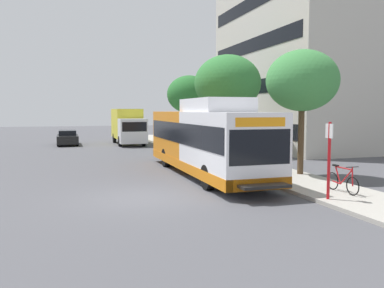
% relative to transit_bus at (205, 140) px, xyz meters
% --- Properties ---
extents(ground_plane, '(120.00, 120.00, 0.00)m').
position_rel_transit_bus_xyz_m(ground_plane, '(-3.90, 3.85, -1.70)').
color(ground_plane, '#4C4C51').
extents(sidewalk_curb, '(3.00, 56.00, 0.14)m').
position_rel_transit_bus_xyz_m(sidewalk_curb, '(3.10, 1.85, -1.63)').
color(sidewalk_curb, '#A8A399').
rests_on(sidewalk_curb, ground).
extents(transit_bus, '(2.58, 12.25, 3.65)m').
position_rel_transit_bus_xyz_m(transit_bus, '(0.00, 0.00, 0.00)').
color(transit_bus, white).
rests_on(transit_bus, ground).
extents(bus_stop_sign_pole, '(0.10, 0.36, 2.60)m').
position_rel_transit_bus_xyz_m(bus_stop_sign_pole, '(1.97, -6.85, -0.05)').
color(bus_stop_sign_pole, red).
rests_on(bus_stop_sign_pole, sidewalk_curb).
extents(bicycle_parked, '(0.52, 1.76, 1.02)m').
position_rel_transit_bus_xyz_m(bicycle_parked, '(3.14, -6.10, -1.14)').
color(bicycle_parked, black).
rests_on(bicycle_parked, sidewalk_curb).
extents(street_tree_near_stop, '(3.33, 3.33, 5.77)m').
position_rel_transit_bus_xyz_m(street_tree_near_stop, '(4.08, -1.92, 2.77)').
color(street_tree_near_stop, '#4C3823').
rests_on(street_tree_near_stop, sidewalk_curb).
extents(street_tree_mid_block, '(4.52, 4.52, 6.75)m').
position_rel_transit_bus_xyz_m(street_tree_mid_block, '(4.22, 7.29, 3.25)').
color(street_tree_mid_block, '#4C3823').
rests_on(street_tree_mid_block, sidewalk_curb).
extents(street_tree_far_block, '(3.90, 3.90, 6.05)m').
position_rel_transit_bus_xyz_m(street_tree_far_block, '(4.12, 15.79, 2.82)').
color(street_tree_far_block, '#4C3823').
rests_on(street_tree_far_block, sidewalk_curb).
extents(parked_car_far_lane, '(1.80, 4.50, 1.33)m').
position_rel_transit_bus_xyz_m(parked_car_far_lane, '(-6.22, 19.57, -1.04)').
color(parked_car_far_lane, black).
rests_on(parked_car_far_lane, ground).
extents(box_truck_background, '(2.32, 7.01, 3.25)m').
position_rel_transit_bus_xyz_m(box_truck_background, '(-0.87, 18.76, 0.04)').
color(box_truck_background, silver).
rests_on(box_truck_background, ground).
extents(lattice_comm_tower, '(1.10, 1.10, 31.92)m').
position_rel_transit_bus_xyz_m(lattice_comm_tower, '(16.10, 25.77, 9.00)').
color(lattice_comm_tower, '#B7B7BC').
rests_on(lattice_comm_tower, ground).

